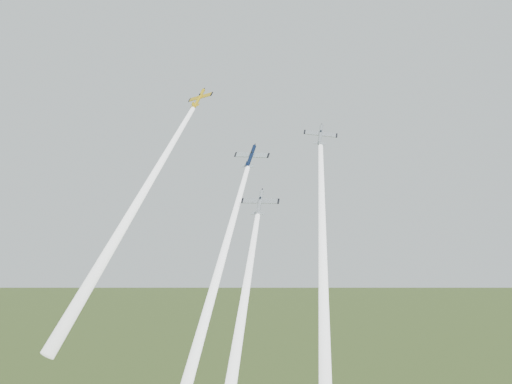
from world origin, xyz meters
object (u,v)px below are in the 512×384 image
Objects in this scene: plane_silver_right at (320,135)px; plane_yellow at (199,98)px; plane_navy at (251,156)px; plane_silver_low at (260,202)px.

plane_yellow is at bearing 171.48° from plane_silver_right.
plane_silver_low is at bearing -59.72° from plane_navy.
plane_yellow is at bearing 150.19° from plane_silver_low.
plane_silver_low is at bearing -4.16° from plane_yellow.
plane_yellow is 0.90× the size of plane_silver_low.
plane_silver_right is at bearing 36.82° from plane_silver_low.
plane_silver_right is at bearing 24.59° from plane_yellow.
plane_yellow is 0.98× the size of plane_silver_right.
plane_silver_low is (15.72, -8.68, -23.72)m from plane_yellow.
plane_navy is at bearing 168.56° from plane_silver_right.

